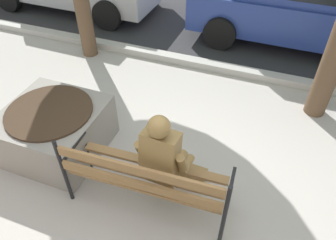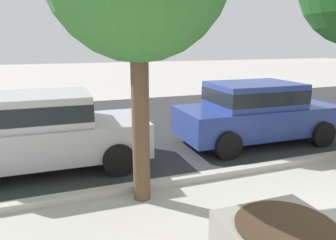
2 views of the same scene
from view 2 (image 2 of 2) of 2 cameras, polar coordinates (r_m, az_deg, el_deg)
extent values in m
cube|color=#2D2D30|center=(10.65, 1.58, 0.05)|extent=(60.00, 9.00, 0.01)
cube|color=#B2AFA8|center=(6.79, 16.35, -8.15)|extent=(60.00, 0.20, 0.12)
cylinder|color=#38281C|center=(3.71, 20.59, -17.51)|extent=(1.07, 1.07, 0.03)
cylinder|color=brown|center=(5.00, -4.96, -0.28)|extent=(0.28, 0.28, 2.64)
cube|color=#B7B7BC|center=(6.89, -21.24, -3.36)|extent=(4.12, 1.76, 0.70)
cube|color=#B7B7BC|center=(6.75, -22.99, 1.83)|extent=(2.15, 1.59, 0.60)
cube|color=black|center=(6.75, -22.99, 1.83)|extent=(2.16, 1.61, 0.33)
cylinder|color=black|center=(7.85, -11.18, -2.84)|extent=(0.64, 0.23, 0.64)
cylinder|color=black|center=(6.25, -8.83, -7.08)|extent=(0.64, 0.23, 0.64)
cube|color=navy|center=(8.45, 15.77, 0.12)|extent=(4.12, 1.76, 0.70)
cube|color=navy|center=(8.24, 15.21, 4.43)|extent=(2.15, 1.59, 0.60)
cube|color=black|center=(8.24, 15.21, 4.43)|extent=(2.16, 1.61, 0.33)
cylinder|color=black|center=(9.97, 19.16, 0.19)|extent=(0.64, 0.23, 0.64)
cylinder|color=black|center=(8.75, 26.03, -2.28)|extent=(0.64, 0.23, 0.64)
cylinder|color=black|center=(8.58, 5.06, -1.20)|extent=(0.64, 0.23, 0.64)
cylinder|color=black|center=(7.14, 10.73, -4.50)|extent=(0.64, 0.23, 0.64)
camera|label=1|loc=(4.71, 72.21, 13.25)|focal=34.55mm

